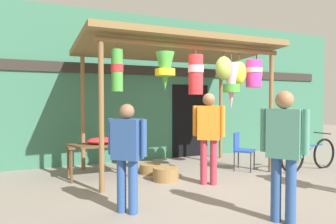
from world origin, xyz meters
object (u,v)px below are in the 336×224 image
display_table (100,148)px  wicker_basket_by_table (166,174)px  customer_foreground (284,145)px  shopper_by_bananas (127,150)px  parked_bicycle (309,155)px  wicker_basket_spare (150,169)px  flower_heap_on_table (104,140)px  vendor_in_orange (209,131)px  folding_chair (241,148)px

display_table → wicker_basket_by_table: display_table is taller
customer_foreground → shopper_by_bananas: bearing=146.1°
parked_bicycle → customer_foreground: bearing=-143.5°
parked_bicycle → wicker_basket_by_table: bearing=171.7°
wicker_basket_by_table → shopper_by_bananas: shopper_by_bananas is taller
wicker_basket_spare → customer_foreground: customer_foreground is taller
wicker_basket_spare → flower_heap_on_table: bearing=171.9°
customer_foreground → shopper_by_bananas: size_ratio=1.11×
display_table → parked_bicycle: size_ratio=0.73×
vendor_in_orange → wicker_basket_spare: bearing=118.0°
wicker_basket_spare → vendor_in_orange: 1.69m
wicker_basket_by_table → customer_foreground: 2.73m
display_table → flower_heap_on_table: bearing=9.0°
wicker_basket_spare → vendor_in_orange: vendor_in_orange is taller
display_table → vendor_in_orange: 2.25m
parked_bicycle → customer_foreground: size_ratio=1.05×
flower_heap_on_table → display_table: bearing=-171.0°
folding_chair → shopper_by_bananas: 3.49m
wicker_basket_spare → wicker_basket_by_table: bearing=-84.5°
wicker_basket_by_table → vendor_in_orange: vendor_in_orange is taller
folding_chair → wicker_basket_spare: folding_chair is taller
display_table → vendor_in_orange: bearing=-38.8°
wicker_basket_spare → folding_chair: bearing=-14.8°
flower_heap_on_table → wicker_basket_by_table: bearing=-38.7°
wicker_basket_by_table → shopper_by_bananas: (-1.19, -1.39, 0.75)m
vendor_in_orange → customer_foreground: (-0.10, -1.95, -0.01)m
flower_heap_on_table → parked_bicycle: 4.51m
flower_heap_on_table → folding_chair: 3.02m
flower_heap_on_table → wicker_basket_spare: flower_heap_on_table is taller
folding_chair → wicker_basket_by_table: size_ratio=1.66×
wicker_basket_by_table → vendor_in_orange: (0.61, -0.59, 0.87)m
shopper_by_bananas → parked_bicycle: bearing=11.5°
display_table → shopper_by_bananas: bearing=-92.1°
display_table → wicker_basket_spare: size_ratio=2.86×
flower_heap_on_table → folding_chair: (2.93, -0.66, -0.24)m
flower_heap_on_table → wicker_basket_spare: (0.95, -0.14, -0.64)m
vendor_in_orange → shopper_by_bananas: bearing=-156.0°
display_table → parked_bicycle: 4.59m
folding_chair → vendor_in_orange: bearing=-150.4°
flower_heap_on_table → wicker_basket_by_table: 1.44m
flower_heap_on_table → customer_foreground: customer_foreground is taller
vendor_in_orange → customer_foreground: 1.95m
flower_heap_on_table → vendor_in_orange: size_ratio=0.41×
wicker_basket_by_table → customer_foreground: size_ratio=0.30×
parked_bicycle → customer_foreground: 3.52m
display_table → folding_chair: size_ratio=1.51×
shopper_by_bananas → customer_foreground: bearing=-33.9°
folding_chair → wicker_basket_spare: (-1.98, 0.52, -0.40)m
shopper_by_bananas → wicker_basket_spare: bearing=61.4°
flower_heap_on_table → parked_bicycle: bearing=-16.7°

